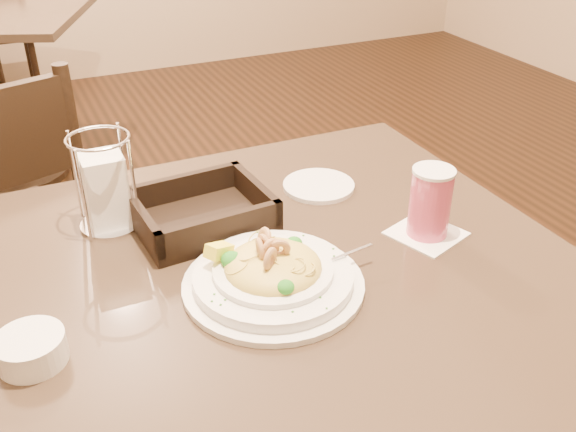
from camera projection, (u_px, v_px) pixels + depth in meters
name	position (u px, v px, depth m)	size (l,w,h in m)	color
main_table	(293.00, 376.00, 1.15)	(0.90, 0.90, 0.77)	black
pasta_bowl	(273.00, 274.00, 0.96)	(0.31, 0.28, 0.09)	white
drink_glass	(430.00, 203.00, 1.07)	(0.14, 0.14, 0.12)	white
bread_basket	(202.00, 215.00, 1.12)	(0.24, 0.20, 0.06)	black
napkin_caddy	(106.00, 188.00, 1.09)	(0.11, 0.11, 0.17)	silver
side_plate	(319.00, 186.00, 1.25)	(0.14, 0.14, 0.01)	white
butter_ramekin	(31.00, 349.00, 0.83)	(0.09, 0.09, 0.04)	white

